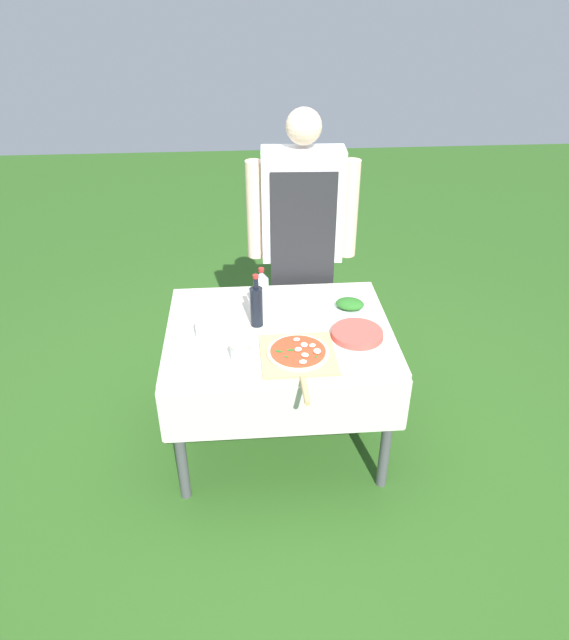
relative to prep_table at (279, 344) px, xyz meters
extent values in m
plane|color=#2D5B1E|center=(0.00, 0.00, -0.64)|extent=(12.00, 12.00, 0.00)
cube|color=beige|center=(0.00, 0.00, 0.08)|extent=(1.11, 0.88, 0.04)
cube|color=beige|center=(0.00, -0.44, -0.08)|extent=(1.11, 0.01, 0.28)
cube|color=beige|center=(0.00, 0.44, -0.08)|extent=(1.11, 0.01, 0.28)
cube|color=beige|center=(-0.56, 0.00, -0.08)|extent=(0.01, 0.88, 0.28)
cube|color=beige|center=(0.56, 0.00, -0.08)|extent=(0.01, 0.88, 0.28)
cylinder|color=#4C4C51|center=(-0.50, -0.38, -0.29)|extent=(0.05, 0.05, 0.70)
cylinder|color=#4C4C51|center=(0.50, -0.38, -0.29)|extent=(0.05, 0.05, 0.70)
cylinder|color=#4C4C51|center=(-0.50, 0.38, -0.29)|extent=(0.05, 0.05, 0.70)
cylinder|color=#4C4C51|center=(0.50, 0.38, -0.29)|extent=(0.05, 0.05, 0.70)
cylinder|color=#333D56|center=(0.26, 0.62, -0.22)|extent=(0.12, 0.12, 0.83)
cylinder|color=#333D56|center=(0.09, 0.62, -0.22)|extent=(0.12, 0.12, 0.83)
cube|color=silver|center=(0.18, 0.62, 0.50)|extent=(0.46, 0.21, 0.62)
cube|color=#232326|center=(0.17, 0.52, 0.27)|extent=(0.36, 0.03, 0.90)
cylinder|color=beige|center=(0.44, 0.61, 0.47)|extent=(0.10, 0.10, 0.55)
cylinder|color=beige|center=(-0.09, 0.63, 0.47)|extent=(0.10, 0.10, 0.55)
sphere|color=beige|center=(0.18, 0.62, 0.93)|extent=(0.19, 0.19, 0.19)
cube|color=tan|center=(0.07, -0.25, 0.11)|extent=(0.35, 0.35, 0.01)
cylinder|color=tan|center=(0.07, -0.51, 0.11)|extent=(0.03, 0.18, 0.02)
cylinder|color=beige|center=(0.07, -0.25, 0.12)|extent=(0.29, 0.29, 0.01)
cylinder|color=#D14223|center=(0.07, -0.25, 0.13)|extent=(0.25, 0.25, 0.00)
ellipsoid|color=white|center=(0.07, -0.25, 0.14)|extent=(0.05, 0.04, 0.01)
ellipsoid|color=white|center=(0.16, -0.27, 0.14)|extent=(0.04, 0.04, 0.02)
ellipsoid|color=white|center=(0.07, -0.17, 0.13)|extent=(0.04, 0.03, 0.01)
ellipsoid|color=white|center=(0.08, -0.35, 0.13)|extent=(0.04, 0.03, 0.01)
ellipsoid|color=white|center=(0.10, -0.22, 0.14)|extent=(0.03, 0.04, 0.01)
ellipsoid|color=white|center=(0.10, -0.30, 0.14)|extent=(0.05, 0.04, 0.01)
ellipsoid|color=white|center=(0.14, -0.22, 0.14)|extent=(0.04, 0.04, 0.01)
ellipsoid|color=#286B23|center=(0.01, -0.30, 0.13)|extent=(0.03, 0.02, 0.00)
ellipsoid|color=#286B23|center=(0.04, -0.25, 0.13)|extent=(0.04, 0.02, 0.00)
ellipsoid|color=#286B23|center=(-0.02, -0.25, 0.13)|extent=(0.04, 0.03, 0.00)
ellipsoid|color=#286B23|center=(0.15, -0.31, 0.13)|extent=(0.01, 0.03, 0.00)
cylinder|color=black|center=(-0.11, 0.03, 0.20)|extent=(0.06, 0.06, 0.21)
cylinder|color=black|center=(-0.11, 0.03, 0.34)|extent=(0.03, 0.03, 0.06)
cylinder|color=#B22823|center=(-0.11, 0.03, 0.37)|extent=(0.03, 0.03, 0.02)
cylinder|color=silver|center=(-0.08, 0.14, 0.20)|extent=(0.07, 0.07, 0.20)
cone|color=silver|center=(-0.08, 0.14, 0.32)|extent=(0.07, 0.07, 0.04)
cylinder|color=#B22823|center=(-0.08, 0.14, 0.35)|extent=(0.03, 0.03, 0.02)
cube|color=silver|center=(0.38, 0.15, 0.10)|extent=(0.21, 0.18, 0.01)
ellipsoid|color=#286B23|center=(0.38, 0.15, 0.13)|extent=(0.18, 0.16, 0.05)
cylinder|color=silver|center=(-0.34, -0.07, 0.15)|extent=(0.14, 0.14, 0.11)
cylinder|color=#DB4C42|center=(0.37, -0.11, 0.10)|extent=(0.26, 0.26, 0.00)
cylinder|color=#DB4C42|center=(0.37, -0.11, 0.11)|extent=(0.25, 0.25, 0.00)
cylinder|color=#DB4C42|center=(0.37, -0.11, 0.11)|extent=(0.25, 0.25, 0.00)
cylinder|color=#DB4C42|center=(0.37, -0.11, 0.12)|extent=(0.25, 0.25, 0.00)
cylinder|color=#DB4C42|center=(0.37, -0.11, 0.12)|extent=(0.25, 0.25, 0.00)
cylinder|color=#DB4C42|center=(0.37, -0.11, 0.13)|extent=(0.25, 0.25, 0.00)
cylinder|color=silver|center=(-0.19, -0.26, 0.14)|extent=(0.09, 0.09, 0.08)
cylinder|color=#D14223|center=(-0.19, -0.26, 0.13)|extent=(0.08, 0.08, 0.05)
cylinder|color=#B7B2A3|center=(-0.19, -0.26, 0.18)|extent=(0.09, 0.09, 0.01)
camera|label=1|loc=(-0.16, -2.39, 1.62)|focal=32.00mm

